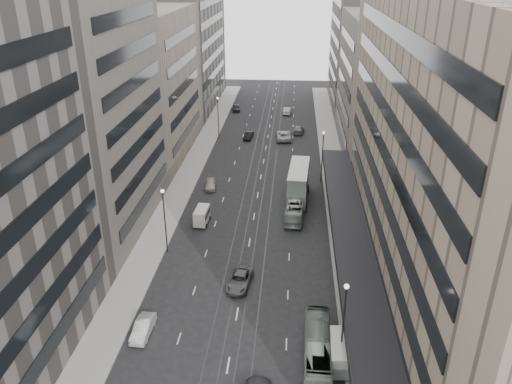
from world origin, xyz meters
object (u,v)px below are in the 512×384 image
(bus_near, at_px, (317,349))
(panel_van, at_px, (202,215))
(vw_microbus, at_px, (335,352))
(sedan_1, at_px, (143,328))
(sedan_2, at_px, (240,280))
(double_decker, at_px, (298,183))
(bus_far, at_px, (296,206))

(bus_near, relative_size, panel_van, 2.68)
(vw_microbus, xyz_separation_m, sedan_1, (-17.67, 2.53, -0.65))
(sedan_2, bearing_deg, bus_near, -46.04)
(double_decker, relative_size, vw_microbus, 2.12)
(bus_far, relative_size, vw_microbus, 2.11)
(bus_far, relative_size, panel_van, 2.68)
(double_decker, distance_m, vw_microbus, 32.90)
(double_decker, xyz_separation_m, panel_van, (-12.77, -8.15, -1.59))
(bus_far, height_order, sedan_1, bus_far)
(sedan_1, relative_size, sedan_2, 0.84)
(bus_far, relative_size, double_decker, 1.00)
(bus_near, relative_size, sedan_2, 1.95)
(double_decker, xyz_separation_m, sedan_2, (-6.26, -21.77, -2.13))
(bus_far, distance_m, sedan_2, 18.17)
(vw_microbus, bearing_deg, sedan_1, 167.93)
(bus_near, height_order, vw_microbus, bus_near)
(bus_near, bearing_deg, sedan_1, -6.73)
(double_decker, bearing_deg, sedan_2, -102.30)
(double_decker, xyz_separation_m, sedan_1, (-14.47, -30.17, -2.13))
(sedan_2, bearing_deg, vw_microbus, -41.68)
(bus_near, height_order, sedan_2, bus_near)
(vw_microbus, distance_m, sedan_2, 14.47)
(vw_microbus, relative_size, panel_van, 1.27)
(double_decker, relative_size, sedan_1, 2.33)
(bus_near, height_order, bus_far, bus_near)
(bus_far, xyz_separation_m, sedan_1, (-14.13, -25.57, -0.66))
(bus_near, xyz_separation_m, bus_far, (-2.03, 27.92, -0.00))
(panel_van, distance_m, sedan_2, 15.11)
(panel_van, height_order, sedan_2, panel_van)
(bus_far, bearing_deg, vw_microbus, 101.15)
(bus_near, distance_m, panel_van, 28.34)
(panel_van, bearing_deg, bus_near, -56.68)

